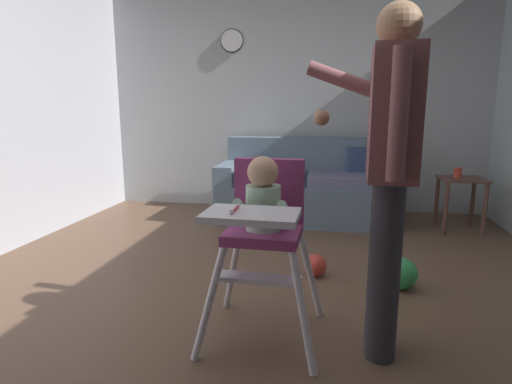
{
  "coord_description": "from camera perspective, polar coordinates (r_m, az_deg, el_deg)",
  "views": [
    {
      "loc": [
        0.42,
        -2.23,
        1.15
      ],
      "look_at": [
        0.09,
        -0.37,
        0.78
      ],
      "focal_mm": 28.93,
      "sensor_mm": 36.0,
      "label": 1
    }
  ],
  "objects": [
    {
      "name": "side_table",
      "position": [
        4.44,
        26.47,
        -0.04
      ],
      "size": [
        0.4,
        0.4,
        0.52
      ],
      "color": "brown",
      "rests_on": "ground"
    },
    {
      "name": "high_chair",
      "position": [
        2.03,
        1.1,
        -3.15
      ],
      "size": [
        0.63,
        0.74,
        0.95
      ],
      "rotation": [
        0.0,
        0.0,
        -1.6
      ],
      "color": "white",
      "rests_on": "ground"
    },
    {
      "name": "wall_clock",
      "position": [
        5.07,
        -3.36,
        20.15
      ],
      "size": [
        0.27,
        0.04,
        0.27
      ],
      "color": "white"
    },
    {
      "name": "sippy_cup",
      "position": [
        4.4,
        26.1,
        2.41
      ],
      "size": [
        0.07,
        0.07,
        0.1
      ],
      "primitive_type": "cylinder",
      "color": "#D13D33",
      "rests_on": "side_table"
    },
    {
      "name": "couch",
      "position": [
        4.48,
        6.93,
        0.53
      ],
      "size": [
        1.81,
        0.86,
        0.86
      ],
      "rotation": [
        0.0,
        0.0,
        -1.57
      ],
      "color": "slate",
      "rests_on": "ground"
    },
    {
      "name": "adult_standing",
      "position": [
        1.94,
        17.87,
        3.39
      ],
      "size": [
        0.51,
        0.52,
        1.6
      ],
      "rotation": [
        0.0,
        0.0,
        3.08
      ],
      "color": "#313037",
      "rests_on": "ground"
    },
    {
      "name": "toy_ball",
      "position": [
        2.91,
        19.45,
        -10.58
      ],
      "size": [
        0.21,
        0.21,
        0.21
      ],
      "primitive_type": "sphere",
      "color": "green",
      "rests_on": "ground"
    },
    {
      "name": "wall_far",
      "position": [
        4.94,
        5.15,
        12.74
      ],
      "size": [
        5.15,
        0.06,
        2.59
      ],
      "primitive_type": "cube",
      "color": "#B2B7BA",
      "rests_on": "ground"
    },
    {
      "name": "toy_ball_second",
      "position": [
        2.99,
        8.23,
        -9.98
      ],
      "size": [
        0.16,
        0.16,
        0.16
      ],
      "primitive_type": "sphere",
      "color": "#D13D33",
      "rests_on": "ground"
    },
    {
      "name": "ground",
      "position": [
        2.57,
        -0.63,
        -16.72
      ],
      "size": [
        5.95,
        6.91,
        0.1
      ],
      "primitive_type": "cube",
      "color": "brown"
    }
  ]
}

